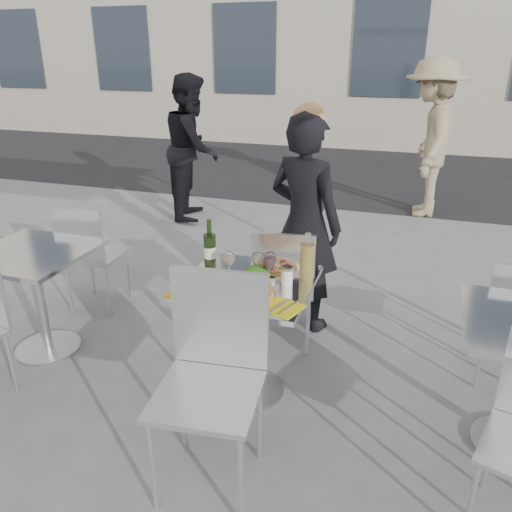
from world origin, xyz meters
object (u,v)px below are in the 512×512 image
(sugar_shaker, at_px, (287,276))
(napkin_left, at_px, (186,293))
(chair_near, at_px, (213,363))
(salad_plate, at_px, (256,275))
(main_table, at_px, (248,315))
(side_chair_lfar, at_px, (89,249))
(pizza_far, at_px, (275,267))
(wineglass_red_b, at_px, (271,259))
(pizza_near, at_px, (247,291))
(wineglass_white_b, at_px, (257,260))
(pedestrian_b, at_px, (429,139))
(wineglass_red_a, at_px, (269,263))
(napkin_right, at_px, (283,307))
(carafe, at_px, (307,261))
(wineglass_white_a, at_px, (229,259))
(chair_far, at_px, (284,280))
(woman_diner, at_px, (305,224))
(pedestrian_a, at_px, (193,148))
(side_table_left, at_px, (36,280))
(wine_bottle, at_px, (210,248))

(sugar_shaker, xyz_separation_m, napkin_left, (-0.49, -0.27, -0.05))
(chair_near, distance_m, salad_plate, 0.67)
(main_table, distance_m, side_chair_lfar, 1.65)
(pizza_far, relative_size, wineglass_red_b, 1.93)
(pizza_near, xyz_separation_m, wineglass_white_b, (-0.01, 0.21, 0.10))
(pedestrian_b, xyz_separation_m, wineglass_red_a, (-0.82, -4.13, -0.10))
(napkin_right, bearing_deg, side_chair_lfar, 173.78)
(carafe, relative_size, napkin_right, 1.27)
(wineglass_red_b, bearing_deg, wineglass_white_a, -163.44)
(main_table, distance_m, chair_near, 0.62)
(chair_near, bearing_deg, chair_far, 82.66)
(main_table, distance_m, napkin_left, 0.42)
(chair_near, bearing_deg, wineglass_white_a, 98.31)
(woman_diner, xyz_separation_m, pizza_far, (-0.01, -0.73, -0.03))
(side_chair_lfar, xyz_separation_m, pedestrian_a, (-0.28, 2.55, 0.34))
(chair_far, xyz_separation_m, napkin_right, (0.20, -0.78, 0.22))
(pedestrian_a, bearing_deg, woman_diner, -154.95)
(sugar_shaker, distance_m, napkin_left, 0.56)
(side_table_left, bearing_deg, wineglass_white_b, 2.97)
(chair_far, bearing_deg, pizza_far, 83.91)
(side_table_left, xyz_separation_m, wineglass_white_a, (1.37, 0.04, 0.32))
(chair_near, relative_size, napkin_right, 4.51)
(side_chair_lfar, distance_m, wineglass_white_a, 1.56)
(pedestrian_b, distance_m, wineglass_red_b, 4.16)
(chair_near, bearing_deg, carafe, 63.84)
(chair_far, relative_size, wineglass_white_b, 5.69)
(chair_far, relative_size, salad_plate, 4.08)
(wine_bottle, xyz_separation_m, carafe, (0.60, -0.02, 0.00))
(sugar_shaker, xyz_separation_m, wineglass_white_b, (-0.19, 0.04, 0.06))
(wineglass_red_b, bearing_deg, chair_far, 94.58)
(wineglass_white_b, bearing_deg, chair_far, 85.72)
(chair_far, xyz_separation_m, salad_plate, (-0.03, -0.52, 0.26))
(side_chair_lfar, relative_size, carafe, 3.06)
(carafe, xyz_separation_m, wineglass_white_b, (-0.28, -0.04, -0.01))
(napkin_left, distance_m, napkin_right, 0.54)
(side_table_left, xyz_separation_m, wineglass_red_b, (1.60, 0.11, 0.32))
(salad_plate, bearing_deg, pizza_far, 72.73)
(pedestrian_b, height_order, wineglass_white_a, pedestrian_b)
(chair_near, height_order, wineglass_white_a, chair_near)
(pedestrian_a, distance_m, wine_bottle, 3.38)
(wineglass_white_a, relative_size, wineglass_red_a, 1.00)
(wine_bottle, relative_size, carafe, 1.02)
(chair_near, height_order, wineglass_white_b, chair_near)
(napkin_left, bearing_deg, side_table_left, 173.23)
(side_table_left, bearing_deg, pedestrian_b, 59.89)
(wine_bottle, distance_m, wineglass_white_b, 0.33)
(pedestrian_a, bearing_deg, side_table_left, 169.79)
(pizza_near, distance_m, napkin_right, 0.26)
(pizza_near, height_order, napkin_right, pizza_near)
(napkin_right, bearing_deg, woman_diner, 117.02)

